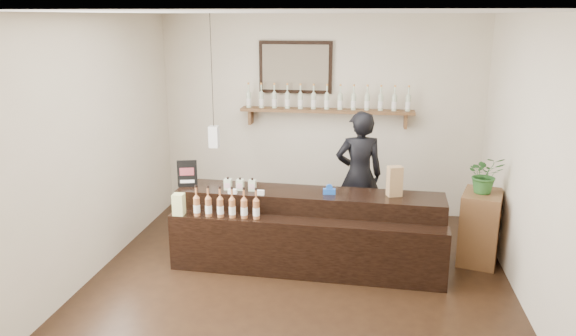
# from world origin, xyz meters

# --- Properties ---
(ground) EXTENTS (5.00, 5.00, 0.00)m
(ground) POSITION_xyz_m (0.00, 0.00, 0.00)
(ground) COLOR black
(ground) RESTS_ON ground
(room_shell) EXTENTS (5.00, 5.00, 5.00)m
(room_shell) POSITION_xyz_m (0.00, 0.00, 1.70)
(room_shell) COLOR beige
(room_shell) RESTS_ON ground
(back_wall_decor) EXTENTS (2.66, 0.96, 1.69)m
(back_wall_decor) POSITION_xyz_m (-0.14, 2.37, 1.75)
(back_wall_decor) COLOR brown
(back_wall_decor) RESTS_ON ground
(counter) EXTENTS (3.04, 0.93, 0.99)m
(counter) POSITION_xyz_m (0.04, 0.59, 0.40)
(counter) COLOR black
(counter) RESTS_ON ground
(promo_sign) EXTENTS (0.22, 0.08, 0.32)m
(promo_sign) POSITION_xyz_m (-1.37, 0.69, 1.00)
(promo_sign) COLOR black
(promo_sign) RESTS_ON counter
(paper_bag) EXTENTS (0.18, 0.16, 0.33)m
(paper_bag) POSITION_xyz_m (0.99, 0.69, 1.01)
(paper_bag) COLOR #A2814E
(paper_bag) RESTS_ON counter
(tape_dispenser) EXTENTS (0.14, 0.06, 0.12)m
(tape_dispenser) POSITION_xyz_m (0.28, 0.64, 0.89)
(tape_dispenser) COLOR #194FB5
(tape_dispenser) RESTS_ON counter
(side_cabinet) EXTENTS (0.56, 0.67, 0.83)m
(side_cabinet) POSITION_xyz_m (2.00, 0.98, 0.42)
(side_cabinet) COLOR brown
(side_cabinet) RESTS_ON ground
(potted_plant) EXTENTS (0.42, 0.38, 0.43)m
(potted_plant) POSITION_xyz_m (2.00, 0.98, 1.05)
(potted_plant) COLOR #295F26
(potted_plant) RESTS_ON side_cabinet
(shopkeeper) EXTENTS (0.75, 0.57, 1.86)m
(shopkeeper) POSITION_xyz_m (0.59, 1.55, 0.93)
(shopkeeper) COLOR black
(shopkeeper) RESTS_ON ground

